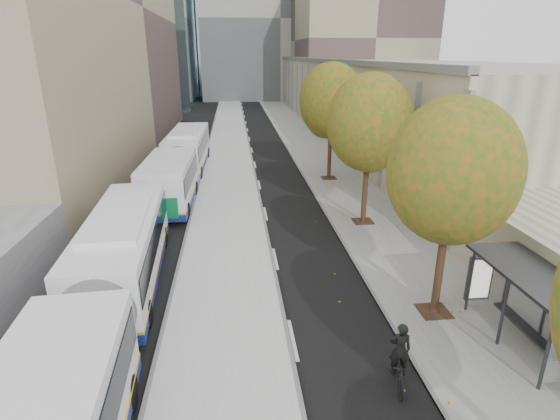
{
  "coord_description": "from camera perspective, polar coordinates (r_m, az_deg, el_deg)",
  "views": [
    {
      "loc": [
        -3.34,
        0.12,
        8.82
      ],
      "look_at": [
        -1.48,
        17.62,
        2.5
      ],
      "focal_mm": 28.0,
      "sensor_mm": 36.0,
      "label": 1
    }
  ],
  "objects": [
    {
      "name": "bus_platform",
      "position": [
        35.96,
        -6.77,
        5.54
      ],
      "size": [
        4.25,
        150.0,
        0.15
      ],
      "primitive_type": "cube",
      "color": "silver",
      "rests_on": "ground"
    },
    {
      "name": "sidewalk",
      "position": [
        36.73,
        5.86,
        5.81
      ],
      "size": [
        4.75,
        150.0,
        0.08
      ],
      "primitive_type": "cube",
      "color": "gray",
      "rests_on": "ground"
    },
    {
      "name": "building_tan",
      "position": [
        66.77,
        10.72,
        15.28
      ],
      "size": [
        18.0,
        92.0,
        8.0
      ],
      "primitive_type": "cube",
      "color": "gray",
      "rests_on": "ground"
    },
    {
      "name": "building_far_block",
      "position": [
        96.53,
        -0.55,
        23.41
      ],
      "size": [
        30.0,
        18.0,
        30.0
      ],
      "primitive_type": "cube",
      "color": "#AEAAA0",
      "rests_on": "ground"
    },
    {
      "name": "bus_shelter",
      "position": [
        15.59,
        30.51,
        -8.4
      ],
      "size": [
        1.9,
        4.4,
        2.53
      ],
      "color": "#383A3F",
      "rests_on": "sidewalk"
    },
    {
      "name": "tree_c",
      "position": [
        15.06,
        21.65,
        4.64
      ],
      "size": [
        4.2,
        4.2,
        7.28
      ],
      "color": "black",
      "rests_on": "sidewalk"
    },
    {
      "name": "tree_d",
      "position": [
        23.2,
        11.62,
        11.05
      ],
      "size": [
        4.4,
        4.4,
        7.6
      ],
      "color": "black",
      "rests_on": "sidewalk"
    },
    {
      "name": "tree_e",
      "position": [
        31.8,
        6.76,
        13.96
      ],
      "size": [
        4.6,
        4.6,
        7.92
      ],
      "color": "black",
      "rests_on": "sidewalk"
    },
    {
      "name": "bus_near",
      "position": [
        15.07,
        -22.01,
        -10.61
      ],
      "size": [
        3.5,
        17.33,
        2.87
      ],
      "rotation": [
        0.0,
        0.0,
        0.06
      ],
      "color": "white",
      "rests_on": "ground"
    },
    {
      "name": "bus_far",
      "position": [
        32.16,
        -12.75,
        6.36
      ],
      "size": [
        3.08,
        18.07,
        3.0
      ],
      "rotation": [
        0.0,
        0.0,
        -0.02
      ],
      "color": "white",
      "rests_on": "ground"
    },
    {
      "name": "cyclist",
      "position": [
        13.16,
        15.21,
        -18.82
      ],
      "size": [
        0.69,
        1.65,
        2.05
      ],
      "rotation": [
        0.0,
        0.0,
        -0.15
      ],
      "color": "black",
      "rests_on": "ground"
    },
    {
      "name": "distant_car",
      "position": [
        48.46,
        -10.58,
        9.65
      ],
      "size": [
        2.46,
        3.76,
        1.19
      ],
      "primitive_type": "imported",
      "rotation": [
        0.0,
        0.0,
        0.33
      ],
      "color": "white",
      "rests_on": "ground"
    }
  ]
}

